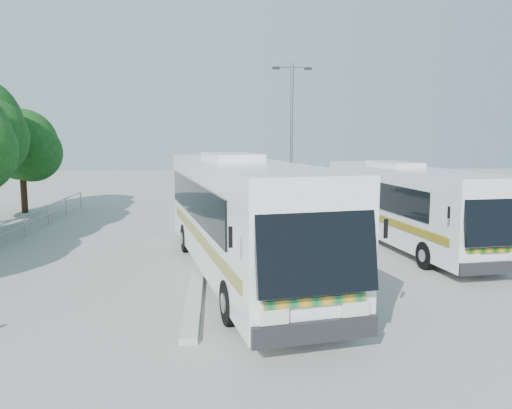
{
  "coord_description": "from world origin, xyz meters",
  "views": [
    {
      "loc": [
        -1.65,
        -15.99,
        4.31
      ],
      "look_at": [
        -0.21,
        2.58,
        1.79
      ],
      "focal_mm": 35.0,
      "sensor_mm": 36.0,
      "label": 1
    }
  ],
  "objects": [
    {
      "name": "ground",
      "position": [
        0.0,
        0.0,
        0.0
      ],
      "size": [
        100.0,
        100.0,
        0.0
      ],
      "primitive_type": "plane",
      "color": "gray",
      "rests_on": "ground"
    },
    {
      "name": "kerb_divider",
      "position": [
        -2.3,
        2.0,
        0.07
      ],
      "size": [
        0.4,
        16.0,
        0.15
      ],
      "primitive_type": "cube",
      "color": "#B2B2AD",
      "rests_on": "ground"
    },
    {
      "name": "railing",
      "position": [
        -10.0,
        4.0,
        0.74
      ],
      "size": [
        0.06,
        22.0,
        1.0
      ],
      "color": "gray",
      "rests_on": "ground"
    },
    {
      "name": "tree_far_e",
      "position": [
        -12.63,
        13.3,
        3.89
      ],
      "size": [
        4.54,
        4.28,
        5.92
      ],
      "color": "#382314",
      "rests_on": "ground"
    },
    {
      "name": "coach_main",
      "position": [
        -0.99,
        -0.67,
        1.96
      ],
      "size": [
        4.99,
        13.14,
        3.58
      ],
      "rotation": [
        0.0,
        0.0,
        0.19
      ],
      "color": "white",
      "rests_on": "ground"
    },
    {
      "name": "coach_adjacent",
      "position": [
        5.76,
        3.15,
        1.71
      ],
      "size": [
        3.59,
        11.44,
        3.12
      ],
      "rotation": [
        0.0,
        0.0,
        0.12
      ],
      "color": "silver",
      "rests_on": "ground"
    },
    {
      "name": "lamppost",
      "position": [
        2.0,
        8.46,
        4.33
      ],
      "size": [
        1.92,
        0.27,
        7.84
      ],
      "rotation": [
        0.0,
        0.0,
        0.05
      ],
      "color": "gray",
      "rests_on": "ground"
    }
  ]
}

